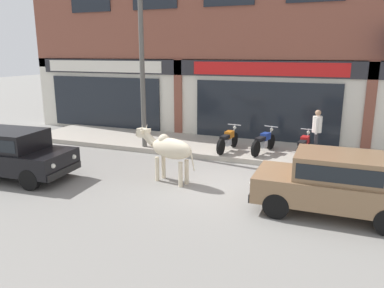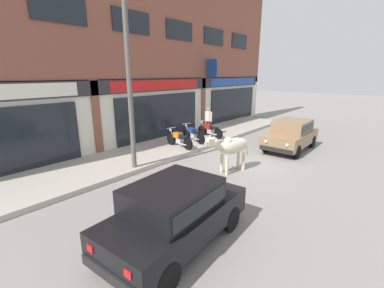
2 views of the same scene
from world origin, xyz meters
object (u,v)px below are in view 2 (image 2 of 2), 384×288
object	(u,v)px
cow	(231,147)
motorcycle_2	(210,130)
car_0	(291,133)
motorcycle_1	(193,134)
motorcycle_0	(179,139)
pedestrian	(208,118)
car_1	(175,211)
utility_pole	(130,90)

from	to	relation	value
cow	motorcycle_2	world-z (taller)	cow
car_0	motorcycle_1	distance (m)	4.89
motorcycle_0	pedestrian	xyz separation A→B (m)	(3.03, 0.51, 0.60)
motorcycle_2	cow	bearing A→B (deg)	-134.21
motorcycle_0	motorcycle_2	distance (m)	2.67
car_1	motorcycle_0	size ratio (longest dim) A/B	2.04
cow	car_1	bearing A→B (deg)	-162.67
cow	car_0	world-z (taller)	cow
car_0	motorcycle_2	xyz separation A→B (m)	(-1.06, 4.17, -0.25)
motorcycle_1	motorcycle_2	bearing A→B (deg)	-2.31
car_1	utility_pole	distance (m)	5.27
car_0	utility_pole	world-z (taller)	utility_pole
cow	car_0	xyz separation A→B (m)	(4.50, -0.63, -0.19)
pedestrian	car_0	bearing A→B (deg)	-81.39
utility_pole	car_1	bearing A→B (deg)	-116.69
car_1	motorcycle_1	distance (m)	8.24
utility_pole	pedestrian	bearing A→B (deg)	10.00
cow	motorcycle_1	xyz separation A→B (m)	(2.06, 3.59, -0.44)
car_1	motorcycle_2	xyz separation A→B (m)	(7.93, 4.94, -0.25)
motorcycle_1	car_0	bearing A→B (deg)	-59.96
car_0	motorcycle_2	distance (m)	4.31
car_1	motorcycle_1	world-z (taller)	car_1
car_1	motorcycle_0	world-z (taller)	car_1
pedestrian	utility_pole	size ratio (longest dim) A/B	0.28
motorcycle_2	utility_pole	size ratio (longest dim) A/B	0.31
car_1	utility_pole	world-z (taller)	utility_pole
cow	motorcycle_0	world-z (taller)	cow
motorcycle_0	utility_pole	size ratio (longest dim) A/B	0.31
cow	utility_pole	world-z (taller)	utility_pole
cow	pedestrian	world-z (taller)	pedestrian
car_0	motorcycle_2	bearing A→B (deg)	104.22
motorcycle_1	motorcycle_2	world-z (taller)	same
utility_pole	motorcycle_1	bearing A→B (deg)	9.68
motorcycle_0	motorcycle_2	bearing A→B (deg)	2.56
motorcycle_1	utility_pole	distance (m)	5.14
cow	motorcycle_0	size ratio (longest dim) A/B	1.16
car_1	pedestrian	distance (m)	9.87
utility_pole	car_0	bearing A→B (deg)	-26.84
motorcycle_1	motorcycle_2	size ratio (longest dim) A/B	0.98
cow	car_0	size ratio (longest dim) A/B	0.58
car_1	utility_pole	bearing A→B (deg)	63.31
pedestrian	motorcycle_0	bearing A→B (deg)	-170.46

